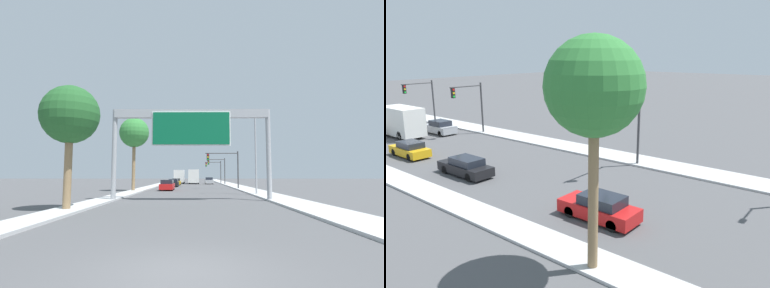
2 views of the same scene
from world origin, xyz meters
TOP-DOWN VIEW (x-y plane):
  - ground_plane at (0.00, 0.00)m, footprint 300.00×300.00m
  - sidewalk_right at (7.75, 60.00)m, footprint 3.00×120.00m
  - median_strip_left at (-7.25, 60.00)m, footprint 2.00×120.00m
  - sign_gantry at (0.00, 17.88)m, footprint 13.31×0.73m
  - car_far_left at (-3.50, 34.45)m, footprint 1.80×4.51m
  - car_far_center at (-3.50, 46.65)m, footprint 1.74×4.73m
  - car_near_left at (-3.50, 54.84)m, footprint 1.71×4.27m
  - car_near_right at (3.50, 61.56)m, footprint 1.78×4.36m
  - truck_box_primary at (-3.50, 67.07)m, footprint 2.41×7.87m
  - truck_box_secondary at (0.00, 63.63)m, footprint 2.41×7.64m
  - traffic_light_near_intersection at (5.07, 38.00)m, footprint 4.98×0.32m
  - traffic_light_mid_block at (5.47, 58.00)m, footprint 3.93×0.32m
  - traffic_light_far_intersection at (5.40, 68.00)m, footprint 4.05×0.32m
  - palm_tree_foreground at (-7.34, 11.08)m, footprint 3.57×3.57m
  - palm_tree_background at (-7.64, 31.84)m, footprint 3.87×3.87m
  - street_lamp_right at (6.56, 25.27)m, footprint 2.51×0.28m

SIDE VIEW (x-z plane):
  - ground_plane at x=0.00m, z-range 0.00..0.00m
  - sidewalk_right at x=7.75m, z-range 0.00..0.15m
  - median_strip_left at x=-7.25m, z-range 0.00..0.15m
  - car_near_left at x=-3.50m, z-range -0.03..1.34m
  - car_far_center at x=-3.50m, z-range -0.03..1.34m
  - car_far_left at x=-3.50m, z-range -0.04..1.41m
  - car_near_right at x=3.50m, z-range -0.05..1.47m
  - truck_box_primary at x=-3.50m, z-range 0.03..3.25m
  - truck_box_secondary at x=0.00m, z-range 0.02..3.30m
  - traffic_light_far_intersection at x=5.40m, z-range 0.97..6.48m
  - traffic_light_mid_block at x=5.47m, z-range 0.99..6.68m
  - traffic_light_near_intersection at x=5.07m, z-range 1.05..6.70m
  - street_lamp_right at x=6.56m, z-range 0.78..9.84m
  - palm_tree_foreground at x=-7.34m, z-range 1.95..9.57m
  - sign_gantry at x=0.00m, z-range 2.30..9.93m
  - palm_tree_background at x=-7.64m, z-range 2.77..12.35m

